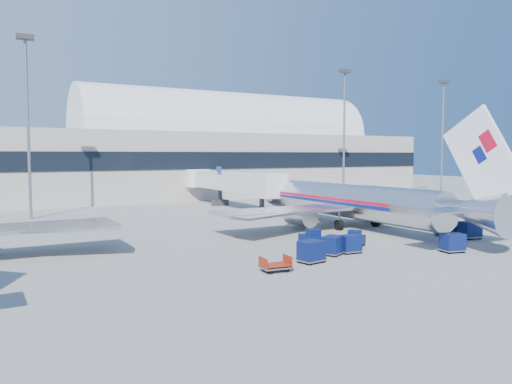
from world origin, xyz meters
TOP-DOWN VIEW (x-y plane):
  - ground at (0.00, 0.00)m, footprint 260.00×260.00m
  - terminal at (-13.60, 55.96)m, footprint 170.00×28.15m
  - airliner_main at (10.00, 4.51)m, footprint 32.00×37.26m
  - jetbridge_near at (7.60, 30.81)m, footprint 4.40×27.50m
  - mast_west at (-20.00, 30.00)m, footprint 2.00×1.20m
  - mast_east at (30.00, 30.00)m, footprint 2.00×1.20m
  - mast_far_east at (55.00, 30.00)m, footprint 2.00×1.20m
  - barrier_near at (18.00, 2.00)m, footprint 3.00×0.55m
  - barrier_mid at (21.30, 2.00)m, footprint 3.00×0.55m
  - barrier_far at (24.60, 2.00)m, footprint 3.00×0.55m
  - tug_lead at (2.44, -4.81)m, footprint 2.60×2.31m
  - tug_right at (14.37, -4.61)m, footprint 2.75×2.40m
  - tug_left at (-0.79, -2.68)m, footprint 1.63×2.64m
  - cart_train_a at (0.24, -6.66)m, footprint 1.78×1.43m
  - cart_train_b at (-1.50, -6.60)m, footprint 2.18×2.00m
  - cart_train_c at (-4.66, -8.04)m, footprint 2.08×1.73m
  - cart_solo_near at (7.76, -10.57)m, footprint 2.05×1.74m
  - cart_solo_far at (14.71, -6.99)m, footprint 2.14×1.80m
  - cart_open_red at (-8.44, -9.11)m, footprint 2.08×1.56m

SIDE VIEW (x-z plane):
  - ground at x=0.00m, z-range 0.00..0.00m
  - cart_open_red at x=-8.44m, z-range 0.11..0.64m
  - barrier_near at x=18.00m, z-range 0.00..0.90m
  - barrier_mid at x=21.30m, z-range 0.00..0.90m
  - barrier_far at x=24.60m, z-range 0.00..0.90m
  - tug_lead at x=2.44m, z-range -0.07..1.47m
  - tug_left at x=-0.79m, z-range -0.07..1.54m
  - tug_right at x=14.37m, z-range -0.07..1.55m
  - cart_train_a at x=0.24m, z-range 0.05..1.52m
  - cart_train_b at x=-1.50m, z-range 0.05..1.60m
  - cart_solo_near at x=7.76m, z-range 0.05..1.63m
  - cart_train_c at x=-4.66m, z-range 0.06..1.69m
  - cart_solo_far at x=14.71m, z-range 0.06..1.72m
  - airliner_main at x=10.00m, z-range -3.11..8.96m
  - jetbridge_near at x=7.60m, z-range 0.80..7.05m
  - terminal at x=-13.60m, z-range -2.98..18.02m
  - mast_west at x=-20.00m, z-range 3.49..26.09m
  - mast_east at x=30.00m, z-range 3.49..26.09m
  - mast_far_east at x=55.00m, z-range 3.49..26.09m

